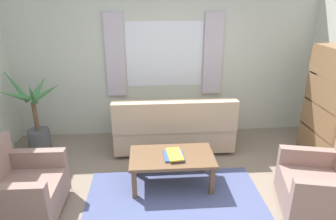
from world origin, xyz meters
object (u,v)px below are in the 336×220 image
at_px(coffee_table, 172,159).
at_px(potted_plant, 35,120).
at_px(armchair_right, 325,187).
at_px(couch, 174,128).
at_px(armchair_left, 18,188).
at_px(bookshelf, 328,112).
at_px(book_stack_on_table, 174,155).

relative_size(coffee_table, potted_plant, 0.83).
bearing_deg(armchair_right, couch, -123.58).
xyz_separation_m(armchair_left, bookshelf, (4.15, 0.97, 0.43)).
bearing_deg(book_stack_on_table, armchair_right, -21.17).
bearing_deg(armchair_right, armchair_left, -80.52).
bearing_deg(armchair_left, potted_plant, 12.10).
relative_size(armchair_right, coffee_table, 0.91).
relative_size(potted_plant, bookshelf, 0.77).
xyz_separation_m(potted_plant, bookshelf, (4.47, -0.64, 0.27)).
bearing_deg(bookshelf, armchair_right, 151.18).
bearing_deg(armchair_left, armchair_right, -92.75).
distance_m(couch, armchair_right, 2.32).
bearing_deg(couch, armchair_left, 37.53).
height_order(armchair_left, book_stack_on_table, armchair_left).
bearing_deg(armchair_left, bookshelf, -76.01).
relative_size(couch, armchair_left, 2.16).
bearing_deg(coffee_table, couch, 83.55).
xyz_separation_m(armchair_right, bookshelf, (0.65, 1.19, 0.43)).
bearing_deg(armchair_right, book_stack_on_table, -98.04).
height_order(potted_plant, bookshelf, bookshelf).
distance_m(armchair_right, potted_plant, 4.23).
distance_m(armchair_left, book_stack_on_table, 1.87).
relative_size(book_stack_on_table, bookshelf, 0.21).
bearing_deg(armchair_left, couch, -51.58).
height_order(book_stack_on_table, potted_plant, potted_plant).
relative_size(armchair_right, potted_plant, 0.76).
xyz_separation_m(couch, armchair_left, (-1.91, -1.46, -0.01)).
relative_size(armchair_right, book_stack_on_table, 2.81).
distance_m(potted_plant, bookshelf, 4.52).
distance_m(couch, armchair_left, 2.40).
bearing_deg(coffee_table, armchair_left, -165.59).
height_order(armchair_left, coffee_table, armchair_left).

